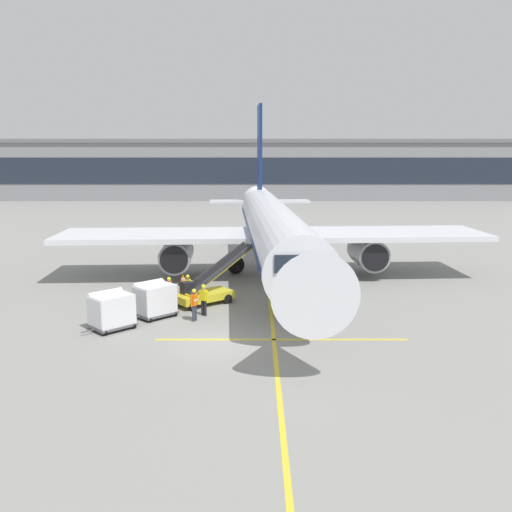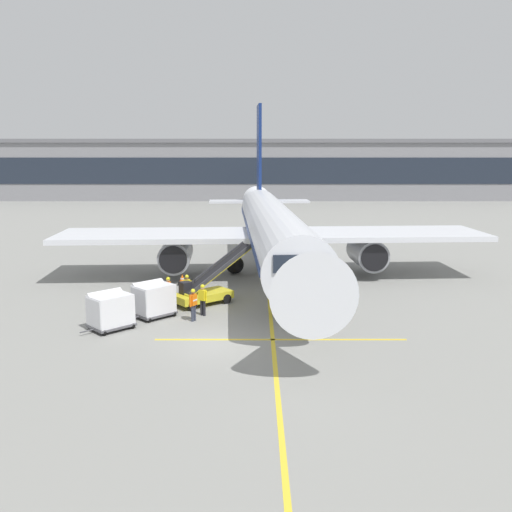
{
  "view_description": "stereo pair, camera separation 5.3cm",
  "coord_description": "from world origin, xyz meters",
  "px_view_note": "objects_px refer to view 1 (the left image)",
  "views": [
    {
      "loc": [
        1.82,
        -24.48,
        8.72
      ],
      "look_at": [
        1.88,
        7.34,
        2.82
      ],
      "focal_mm": 38.86,
      "sensor_mm": 36.0,
      "label": 1
    },
    {
      "loc": [
        1.87,
        -24.48,
        8.72
      ],
      "look_at": [
        1.88,
        7.34,
        2.82
      ],
      "focal_mm": 38.86,
      "sensor_mm": 36.0,
      "label": 2
    }
  ],
  "objects_px": {
    "baggage_cart_lead": "(153,299)",
    "safety_cone_engine_keepout": "(182,280)",
    "ground_crew_by_loader": "(168,290)",
    "ground_crew_by_carts": "(187,287)",
    "baggage_cart_second": "(110,310)",
    "belt_loader": "(206,288)",
    "ground_crew_marshaller": "(203,298)",
    "parked_airplane": "(272,229)",
    "ground_crew_wingwalker": "(193,303)"
  },
  "relations": [
    {
      "from": "ground_crew_by_loader",
      "to": "ground_crew_wingwalker",
      "type": "distance_m",
      "value": 3.32
    },
    {
      "from": "belt_loader",
      "to": "ground_crew_by_carts",
      "type": "height_order",
      "value": "belt_loader"
    },
    {
      "from": "parked_airplane",
      "to": "ground_crew_marshaller",
      "type": "height_order",
      "value": "parked_airplane"
    },
    {
      "from": "ground_crew_marshaller",
      "to": "safety_cone_engine_keepout",
      "type": "relative_size",
      "value": 2.43
    },
    {
      "from": "ground_crew_by_carts",
      "to": "belt_loader",
      "type": "bearing_deg",
      "value": 1.29
    },
    {
      "from": "baggage_cart_lead",
      "to": "ground_crew_wingwalker",
      "type": "bearing_deg",
      "value": -19.25
    },
    {
      "from": "parked_airplane",
      "to": "safety_cone_engine_keepout",
      "type": "xyz_separation_m",
      "value": [
        -6.11,
        -2.85,
        -3.09
      ]
    },
    {
      "from": "baggage_cart_lead",
      "to": "ground_crew_wingwalker",
      "type": "xyz_separation_m",
      "value": [
        2.25,
        -0.79,
        -0.0
      ]
    },
    {
      "from": "ground_crew_by_loader",
      "to": "ground_crew_by_carts",
      "type": "bearing_deg",
      "value": 31.68
    },
    {
      "from": "ground_crew_by_carts",
      "to": "parked_airplane",
      "type": "bearing_deg",
      "value": 55.96
    },
    {
      "from": "parked_airplane",
      "to": "ground_crew_wingwalker",
      "type": "xyz_separation_m",
      "value": [
        -4.44,
        -11.12,
        -2.44
      ]
    },
    {
      "from": "baggage_cart_lead",
      "to": "safety_cone_engine_keepout",
      "type": "bearing_deg",
      "value": 85.58
    },
    {
      "from": "ground_crew_marshaller",
      "to": "ground_crew_wingwalker",
      "type": "relative_size",
      "value": 1.0
    },
    {
      "from": "parked_airplane",
      "to": "ground_crew_wingwalker",
      "type": "bearing_deg",
      "value": -111.77
    },
    {
      "from": "ground_crew_wingwalker",
      "to": "safety_cone_engine_keepout",
      "type": "bearing_deg",
      "value": 101.46
    },
    {
      "from": "baggage_cart_second",
      "to": "ground_crew_by_loader",
      "type": "height_order",
      "value": "baggage_cart_second"
    },
    {
      "from": "baggage_cart_second",
      "to": "belt_loader",
      "type": "bearing_deg",
      "value": 47.71
    },
    {
      "from": "belt_loader",
      "to": "safety_cone_engine_keepout",
      "type": "distance_m",
      "value": 5.24
    },
    {
      "from": "safety_cone_engine_keepout",
      "to": "ground_crew_by_carts",
      "type": "bearing_deg",
      "value": -79.13
    },
    {
      "from": "ground_crew_wingwalker",
      "to": "safety_cone_engine_keepout",
      "type": "height_order",
      "value": "ground_crew_wingwalker"
    },
    {
      "from": "ground_crew_by_loader",
      "to": "ground_crew_by_carts",
      "type": "xyz_separation_m",
      "value": [
        1.0,
        0.62,
        0.0
      ]
    },
    {
      "from": "parked_airplane",
      "to": "ground_crew_wingwalker",
      "type": "relative_size",
      "value": 22.79
    },
    {
      "from": "ground_crew_by_loader",
      "to": "ground_crew_wingwalker",
      "type": "bearing_deg",
      "value": -58.09
    },
    {
      "from": "baggage_cart_second",
      "to": "ground_crew_marshaller",
      "type": "relative_size",
      "value": 1.46
    },
    {
      "from": "parked_airplane",
      "to": "belt_loader",
      "type": "relative_size",
      "value": 8.29
    },
    {
      "from": "parked_airplane",
      "to": "baggage_cart_second",
      "type": "xyz_separation_m",
      "value": [
        -8.47,
        -12.47,
        -2.44
      ]
    },
    {
      "from": "belt_loader",
      "to": "ground_crew_marshaller",
      "type": "height_order",
      "value": "belt_loader"
    },
    {
      "from": "baggage_cart_lead",
      "to": "ground_crew_by_loader",
      "type": "height_order",
      "value": "baggage_cart_lead"
    },
    {
      "from": "belt_loader",
      "to": "safety_cone_engine_keepout",
      "type": "bearing_deg",
      "value": 112.85
    },
    {
      "from": "baggage_cart_lead",
      "to": "safety_cone_engine_keepout",
      "type": "height_order",
      "value": "baggage_cart_lead"
    },
    {
      "from": "belt_loader",
      "to": "baggage_cart_second",
      "type": "relative_size",
      "value": 1.88
    },
    {
      "from": "ground_crew_by_loader",
      "to": "ground_crew_wingwalker",
      "type": "xyz_separation_m",
      "value": [
        1.75,
        -2.82,
        0.0
      ]
    },
    {
      "from": "ground_crew_by_loader",
      "to": "ground_crew_wingwalker",
      "type": "relative_size",
      "value": 1.0
    },
    {
      "from": "baggage_cart_lead",
      "to": "ground_crew_by_carts",
      "type": "height_order",
      "value": "baggage_cart_lead"
    },
    {
      "from": "ground_crew_by_carts",
      "to": "baggage_cart_second",
      "type": "bearing_deg",
      "value": -124.42
    },
    {
      "from": "baggage_cart_second",
      "to": "ground_crew_wingwalker",
      "type": "height_order",
      "value": "baggage_cart_second"
    },
    {
      "from": "belt_loader",
      "to": "ground_crew_marshaller",
      "type": "relative_size",
      "value": 2.75
    },
    {
      "from": "belt_loader",
      "to": "ground_crew_wingwalker",
      "type": "height_order",
      "value": "belt_loader"
    },
    {
      "from": "baggage_cart_second",
      "to": "baggage_cart_lead",
      "type": "bearing_deg",
      "value": 50.29
    },
    {
      "from": "baggage_cart_lead",
      "to": "ground_crew_marshaller",
      "type": "height_order",
      "value": "baggage_cart_lead"
    },
    {
      "from": "belt_loader",
      "to": "ground_crew_marshaller",
      "type": "distance_m",
      "value": 2.47
    },
    {
      "from": "ground_crew_by_loader",
      "to": "ground_crew_marshaller",
      "type": "distance_m",
      "value": 2.83
    },
    {
      "from": "ground_crew_marshaller",
      "to": "ground_crew_by_carts",
      "type": "bearing_deg",
      "value": 115.24
    },
    {
      "from": "parked_airplane",
      "to": "ground_crew_marshaller",
      "type": "bearing_deg",
      "value": -111.73
    },
    {
      "from": "baggage_cart_lead",
      "to": "baggage_cart_second",
      "type": "xyz_separation_m",
      "value": [
        -1.78,
        -2.14,
        0.0
      ]
    },
    {
      "from": "belt_loader",
      "to": "safety_cone_engine_keepout",
      "type": "relative_size",
      "value": 6.67
    },
    {
      "from": "parked_airplane",
      "to": "baggage_cart_lead",
      "type": "xyz_separation_m",
      "value": [
        -6.69,
        -10.33,
        -2.44
      ]
    },
    {
      "from": "baggage_cart_second",
      "to": "ground_crew_by_carts",
      "type": "xyz_separation_m",
      "value": [
        3.28,
        4.79,
        -0.0
      ]
    },
    {
      "from": "ground_crew_marshaller",
      "to": "safety_cone_engine_keepout",
      "type": "xyz_separation_m",
      "value": [
        -2.08,
        7.27,
        -0.65
      ]
    },
    {
      "from": "parked_airplane",
      "to": "belt_loader",
      "type": "height_order",
      "value": "parked_airplane"
    }
  ]
}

